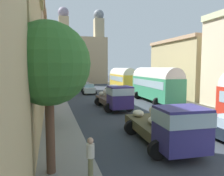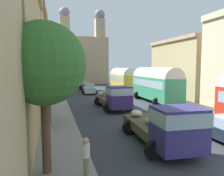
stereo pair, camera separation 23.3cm
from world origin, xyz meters
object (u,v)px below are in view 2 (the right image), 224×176
(cargo_truck_1, at_px, (115,97))
(parked_bus_2, at_px, (123,78))
(cargo_truck_0, at_px, (165,126))
(car_3, at_px, (113,90))
(car_0, at_px, (89,89))
(pedestrian_1, at_px, (86,156))
(pedestrian_0, at_px, (61,89))
(parked_bus_1, at_px, (155,83))
(car_1, at_px, (85,86))

(cargo_truck_1, bearing_deg, parked_bus_2, 69.42)
(parked_bus_2, relative_size, cargo_truck_0, 1.34)
(parked_bus_2, height_order, car_3, parked_bus_2)
(car_0, bearing_deg, cargo_truck_0, -90.06)
(cargo_truck_1, xyz_separation_m, car_3, (3.17, 12.06, -0.54))
(cargo_truck_0, bearing_deg, pedestrian_1, -154.35)
(pedestrian_0, bearing_deg, parked_bus_2, 17.59)
(pedestrian_0, height_order, pedestrian_1, pedestrian_0)
(parked_bus_2, height_order, pedestrian_0, parked_bus_2)
(parked_bus_1, height_order, cargo_truck_1, parked_bus_1)
(pedestrian_0, bearing_deg, car_3, -4.52)
(cargo_truck_0, xyz_separation_m, car_3, (3.52, 22.95, -0.52))
(cargo_truck_1, distance_m, pedestrian_1, 13.90)
(car_0, relative_size, pedestrian_0, 2.42)
(car_0, relative_size, car_1, 1.14)
(car_0, xyz_separation_m, car_1, (0.28, 6.27, -0.06))
(cargo_truck_1, height_order, pedestrian_1, cargo_truck_1)
(cargo_truck_0, bearing_deg, car_0, 89.94)
(car_0, height_order, pedestrian_1, pedestrian_1)
(cargo_truck_1, bearing_deg, car_3, 75.27)
(cargo_truck_0, xyz_separation_m, pedestrian_1, (-4.47, -2.14, -0.27))
(cargo_truck_1, bearing_deg, cargo_truck_0, -91.84)
(car_0, bearing_deg, cargo_truck_1, -88.68)
(parked_bus_2, relative_size, pedestrian_0, 4.91)
(car_0, bearing_deg, pedestrian_0, -162.80)
(cargo_truck_0, distance_m, cargo_truck_1, 10.90)
(cargo_truck_0, height_order, pedestrian_1, cargo_truck_0)
(cargo_truck_0, height_order, car_1, cargo_truck_0)
(car_3, relative_size, pedestrian_1, 2.21)
(cargo_truck_0, xyz_separation_m, car_1, (0.31, 31.26, -0.51))
(parked_bus_1, height_order, pedestrian_1, parked_bus_1)
(parked_bus_2, bearing_deg, cargo_truck_0, -103.35)
(car_0, height_order, pedestrian_0, pedestrian_0)
(cargo_truck_1, bearing_deg, pedestrian_0, 110.95)
(car_3, relative_size, pedestrian_0, 2.09)
(car_0, relative_size, pedestrian_1, 2.56)
(parked_bus_1, bearing_deg, pedestrian_0, 139.94)
(cargo_truck_0, relative_size, car_0, 1.52)
(car_1, relative_size, pedestrian_0, 2.12)
(cargo_truck_1, height_order, pedestrian_0, cargo_truck_1)
(cargo_truck_0, distance_m, car_3, 23.22)
(parked_bus_1, xyz_separation_m, car_0, (-6.47, 10.66, -1.56))
(car_3, distance_m, pedestrian_1, 26.33)
(cargo_truck_0, bearing_deg, parked_bus_1, 65.62)
(cargo_truck_1, distance_m, car_0, 14.11)
(parked_bus_1, relative_size, car_0, 2.26)
(cargo_truck_1, height_order, car_3, cargo_truck_1)
(parked_bus_1, relative_size, pedestrian_1, 5.79)
(car_3, bearing_deg, cargo_truck_1, -104.73)
(parked_bus_2, height_order, cargo_truck_0, parked_bus_2)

